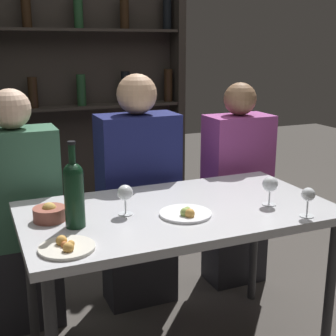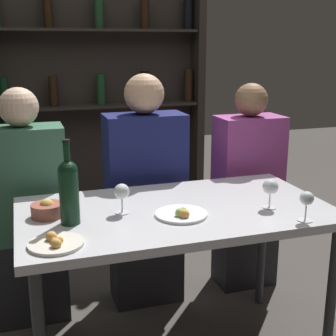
# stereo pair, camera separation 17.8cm
# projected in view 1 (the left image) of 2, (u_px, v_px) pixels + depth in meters

# --- Properties ---
(dining_table) EXTENTS (1.32, 0.72, 0.73)m
(dining_table) POSITION_uv_depth(u_px,v_px,m) (178.00, 223.00, 2.02)
(dining_table) COLOR silver
(dining_table) RESTS_ON ground_plane
(wine_rack_wall) EXTENTS (1.63, 0.21, 2.33)m
(wine_rack_wall) POSITION_uv_depth(u_px,v_px,m) (79.00, 73.00, 3.50)
(wine_rack_wall) COLOR #28231E
(wine_rack_wall) RESTS_ON ground_plane
(wine_bottle) EXTENTS (0.08, 0.08, 0.33)m
(wine_bottle) POSITION_uv_depth(u_px,v_px,m) (74.00, 191.00, 1.76)
(wine_bottle) COLOR black
(wine_bottle) RESTS_ON dining_table
(wine_glass_0) EXTENTS (0.06, 0.06, 0.13)m
(wine_glass_0) POSITION_uv_depth(u_px,v_px,m) (125.00, 194.00, 1.90)
(wine_glass_0) COLOR silver
(wine_glass_0) RESTS_ON dining_table
(wine_glass_1) EXTENTS (0.06, 0.06, 0.12)m
(wine_glass_1) POSITION_uv_depth(u_px,v_px,m) (308.00, 196.00, 1.88)
(wine_glass_1) COLOR silver
(wine_glass_1) RESTS_ON dining_table
(wine_glass_2) EXTENTS (0.07, 0.07, 0.13)m
(wine_glass_2) POSITION_uv_depth(u_px,v_px,m) (270.00, 185.00, 2.02)
(wine_glass_2) COLOR silver
(wine_glass_2) RESTS_ON dining_table
(food_plate_0) EXTENTS (0.22, 0.22, 0.04)m
(food_plate_0) POSITION_uv_depth(u_px,v_px,m) (186.00, 213.00, 1.91)
(food_plate_0) COLOR white
(food_plate_0) RESTS_ON dining_table
(food_plate_1) EXTENTS (0.19, 0.19, 0.04)m
(food_plate_1) POSITION_uv_depth(u_px,v_px,m) (66.00, 247.00, 1.59)
(food_plate_1) COLOR silver
(food_plate_1) RESTS_ON dining_table
(snack_bowl) EXTENTS (0.13, 0.13, 0.07)m
(snack_bowl) POSITION_uv_depth(u_px,v_px,m) (49.00, 213.00, 1.85)
(snack_bowl) COLOR #995142
(snack_bowl) RESTS_ON dining_table
(seated_person_left) EXTENTS (0.40, 0.22, 1.21)m
(seated_person_left) POSITION_uv_depth(u_px,v_px,m) (20.00, 221.00, 2.30)
(seated_person_left) COLOR #26262B
(seated_person_left) RESTS_ON ground_plane
(seated_person_center) EXTENTS (0.42, 0.22, 1.27)m
(seated_person_center) POSITION_uv_depth(u_px,v_px,m) (139.00, 199.00, 2.52)
(seated_person_center) COLOR #26262B
(seated_person_center) RESTS_ON ground_plane
(seated_person_right) EXTENTS (0.37, 0.22, 1.20)m
(seated_person_right) POSITION_uv_depth(u_px,v_px,m) (236.00, 191.00, 2.76)
(seated_person_right) COLOR #26262B
(seated_person_right) RESTS_ON ground_plane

